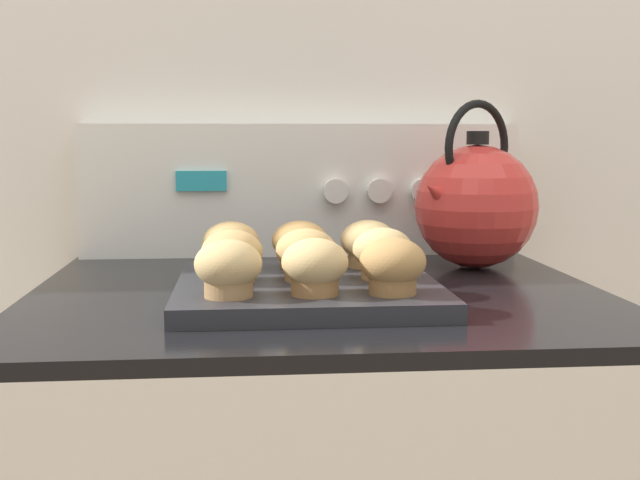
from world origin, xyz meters
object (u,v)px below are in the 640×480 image
muffin_r1_c2 (383,253)px  tea_kettle (476,204)px  muffin_r1_c0 (232,256)px  muffin_r1_c1 (306,254)px  muffin_r2_c0 (231,245)px  muffin_r0_c2 (393,266)px  muffin_r2_c2 (368,243)px  muffin_r0_c1 (315,266)px  muffin_r0_c0 (228,268)px  muffin_r2_c1 (300,244)px  muffin_pan (307,289)px

muffin_r1_c2 → tea_kettle: 0.27m
muffin_r1_c0 → muffin_r1_c1: size_ratio=1.00×
muffin_r1_c2 → muffin_r2_c0: 0.21m
muffin_r2_c0 → muffin_r0_c2: bearing=-45.4°
tea_kettle → muffin_r2_c0: bearing=-162.4°
muffin_r0_c2 → muffin_r1_c2: bearing=86.9°
tea_kettle → muffin_r0_c2: bearing=-121.1°
muffin_r0_c2 → muffin_r2_c0: (-0.18, 0.19, 0.00)m
muffin_r0_c2 → tea_kettle: bearing=58.9°
muffin_r2_c2 → muffin_r0_c1: bearing=-115.6°
muffin_r0_c0 → muffin_r2_c0: same height
muffin_r2_c1 → muffin_r2_c2: 0.09m
muffin_r0_c1 → muffin_r2_c2: same height
muffin_r0_c1 → muffin_r2_c0: size_ratio=1.00×
muffin_pan → muffin_r1_c1: muffin_r1_c1 is taller
muffin_r1_c2 → muffin_r2_c2: 0.09m
muffin_r1_c1 → muffin_r2_c0: same height
muffin_r0_c2 → muffin_r2_c2: same height
tea_kettle → muffin_r2_c2: bearing=-147.7°
muffin_r0_c1 → muffin_r2_c1: 0.18m
muffin_r0_c0 → muffin_r0_c1: same height
muffin_r2_c0 → muffin_r2_c1: (0.09, 0.00, 0.00)m
muffin_r1_c2 → muffin_r2_c0: same height
muffin_r0_c2 → muffin_r1_c0: size_ratio=1.00×
muffin_r1_c2 → muffin_r2_c1: (-0.10, 0.09, 0.00)m
muffin_r0_c0 → muffin_r0_c1: (0.10, 0.00, 0.00)m
muffin_pan → muffin_r2_c1: (-0.00, 0.09, 0.04)m
muffin_r2_c0 → muffin_r1_c1: bearing=-43.8°
muffin_r1_c1 → muffin_r1_c2: (0.10, 0.00, 0.00)m
muffin_r2_c2 → muffin_r0_c0: bearing=-134.6°
muffin_r2_c0 → muffin_r2_c1: size_ratio=1.00×
muffin_r0_c1 → muffin_r0_c2: bearing=-2.0°
muffin_r2_c1 → muffin_pan: bearing=-88.7°
muffin_pan → muffin_r0_c0: bearing=-135.1°
muffin_r2_c1 → muffin_r1_c2: bearing=-43.3°
muffin_r0_c1 → muffin_r2_c0: same height
muffin_r1_c2 → muffin_r2_c0: bearing=154.6°
muffin_r1_c0 → muffin_r2_c1: bearing=47.1°
muffin_r2_c1 → muffin_r0_c2: bearing=-64.0°
muffin_r0_c0 → muffin_r0_c1: size_ratio=1.00×
muffin_r1_c0 → muffin_r2_c2: 0.20m
muffin_r1_c2 → tea_kettle: bearing=49.3°
muffin_r0_c2 → muffin_r2_c0: same height
muffin_pan → muffin_r2_c0: muffin_r2_c0 is taller
muffin_r0_c1 → tea_kettle: (0.27, 0.30, 0.04)m
muffin_r0_c1 → muffin_r0_c2: size_ratio=1.00×
muffin_r0_c2 → muffin_r1_c1: 0.13m
muffin_r2_c1 → muffin_r2_c2: bearing=-0.1°
muffin_r0_c0 → muffin_r2_c0: size_ratio=1.00×
muffin_r0_c0 → muffin_r1_c2: bearing=27.0°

